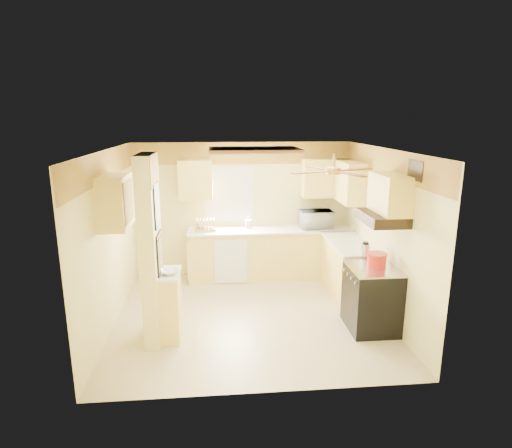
{
  "coord_description": "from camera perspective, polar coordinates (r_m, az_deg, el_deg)",
  "views": [
    {
      "loc": [
        -0.47,
        -5.98,
        2.94
      ],
      "look_at": [
        0.11,
        0.35,
        1.35
      ],
      "focal_mm": 30.0,
      "sensor_mm": 36.0,
      "label": 1
    }
  ],
  "objects": [
    {
      "name": "upper_cab_left_wall",
      "position": [
        5.98,
        -18.29,
        2.86
      ],
      "size": [
        0.35,
        0.75,
        0.7
      ],
      "primitive_type": "cube",
      "color": "#FFE57D",
      "rests_on": "wall_left"
    },
    {
      "name": "range_hood",
      "position": [
        6.01,
        16.47,
        0.79
      ],
      "size": [
        0.5,
        0.76,
        0.14
      ],
      "primitive_type": "cube",
      "color": "black",
      "rests_on": "upper_cab_over_stove"
    },
    {
      "name": "wall_front",
      "position": [
        4.44,
        1.23,
        -8.31
      ],
      "size": [
        4.0,
        0.0,
        4.0
      ],
      "primitive_type": "plane",
      "rotation": [
        -1.57,
        0.0,
        0.0
      ],
      "color": "#EFE292",
      "rests_on": "floor"
    },
    {
      "name": "upper_cab_back_left",
      "position": [
        7.79,
        -8.07,
        5.87
      ],
      "size": [
        0.6,
        0.35,
        0.7
      ],
      "primitive_type": "cube",
      "color": "#FFE57D",
      "rests_on": "wall_back"
    },
    {
      "name": "microwave",
      "position": [
        7.99,
        8.02,
        0.63
      ],
      "size": [
        0.6,
        0.41,
        0.33
      ],
      "primitive_type": "imported",
      "rotation": [
        0.0,
        0.0,
        3.16
      ],
      "color": "white",
      "rests_on": "countertop_back"
    },
    {
      "name": "wall_back",
      "position": [
        8.07,
        -1.82,
        1.96
      ],
      "size": [
        4.0,
        0.0,
        4.0
      ],
      "primitive_type": "plane",
      "rotation": [
        1.57,
        0.0,
        0.0
      ],
      "color": "#EFE292",
      "rests_on": "floor"
    },
    {
      "name": "vent_grate",
      "position": [
        5.67,
        20.51,
        6.71
      ],
      "size": [
        0.02,
        0.4,
        0.25
      ],
      "primitive_type": "cube",
      "color": "black",
      "rests_on": "wall_right"
    },
    {
      "name": "partition_column",
      "position": [
        5.75,
        -13.86,
        -3.45
      ],
      "size": [
        0.2,
        0.7,
        2.5
      ],
      "primitive_type": "cube",
      "color": "#EFE292",
      "rests_on": "floor"
    },
    {
      "name": "window",
      "position": [
        7.99,
        -3.63,
        4.01
      ],
      "size": [
        0.92,
        0.02,
        1.02
      ],
      "color": "white",
      "rests_on": "wall_back"
    },
    {
      "name": "ledge_top",
      "position": [
        5.82,
        -11.52,
        -6.51
      ],
      "size": [
        0.28,
        0.58,
        0.04
      ],
      "primitive_type": "cube",
      "color": "white",
      "rests_on": "partition_ledge"
    },
    {
      "name": "upper_cab_back_right",
      "position": [
        8.04,
        9.39,
        6.08
      ],
      "size": [
        0.9,
        0.35,
        0.7
      ],
      "primitive_type": "cube",
      "color": "#FFE57D",
      "rests_on": "wall_back"
    },
    {
      "name": "dish_rack",
      "position": [
        7.82,
        -6.77,
        -0.29
      ],
      "size": [
        0.39,
        0.31,
        0.21
      ],
      "color": "tan",
      "rests_on": "countertop_back"
    },
    {
      "name": "lower_cabinets_back",
      "position": [
        8.03,
        1.92,
        -4.01
      ],
      "size": [
        3.0,
        0.6,
        0.9
      ],
      "primitive_type": "cube",
      "color": "#FFE57D",
      "rests_on": "floor"
    },
    {
      "name": "upper_cab_over_stove",
      "position": [
        5.97,
        17.45,
        3.88
      ],
      "size": [
        0.35,
        0.76,
        0.52
      ],
      "primitive_type": "cube",
      "color": "#FFE57D",
      "rests_on": "wall_right"
    },
    {
      "name": "floor",
      "position": [
        6.67,
        -0.71,
        -12.07
      ],
      "size": [
        4.0,
        4.0,
        0.0
      ],
      "primitive_type": "plane",
      "color": "beige",
      "rests_on": "ground"
    },
    {
      "name": "upper_cab_right",
      "position": [
        7.66,
        12.27,
        5.56
      ],
      "size": [
        0.35,
        1.0,
        0.7
      ],
      "primitive_type": "cube",
      "color": "#FFE57D",
      "rests_on": "wall_right"
    },
    {
      "name": "utensil_crock",
      "position": [
        7.93,
        -1.05,
        0.03
      ],
      "size": [
        0.12,
        0.12,
        0.23
      ],
      "color": "white",
      "rests_on": "countertop_back"
    },
    {
      "name": "lower_cabinets_right",
      "position": [
        7.36,
        12.28,
        -6.05
      ],
      "size": [
        0.6,
        1.4,
        0.9
      ],
      "primitive_type": "cube",
      "color": "#FFE57D",
      "rests_on": "floor"
    },
    {
      "name": "kettle",
      "position": [
        6.56,
        14.37,
        -3.27
      ],
      "size": [
        0.13,
        0.13,
        0.21
      ],
      "color": "silver",
      "rests_on": "countertop_right"
    },
    {
      "name": "poster_menu",
      "position": [
        5.59,
        -13.08,
        2.45
      ],
      "size": [
        0.02,
        0.42,
        0.57
      ],
      "color": "black",
      "rests_on": "partition_column"
    },
    {
      "name": "poster_nashville",
      "position": [
        5.75,
        -12.73,
        -3.91
      ],
      "size": [
        0.02,
        0.42,
        0.57
      ],
      "color": "black",
      "rests_on": "partition_column"
    },
    {
      "name": "dutch_oven",
      "position": [
        6.2,
        15.8,
        -4.6
      ],
      "size": [
        0.28,
        0.28,
        0.19
      ],
      "color": "red",
      "rests_on": "stove"
    },
    {
      "name": "wall_right",
      "position": [
        6.68,
        16.61,
        -1.18
      ],
      "size": [
        0.0,
        3.8,
        3.8
      ],
      "primitive_type": "plane",
      "rotation": [
        1.57,
        0.0,
        -1.57
      ],
      "color": "#EFE292",
      "rests_on": "floor"
    },
    {
      "name": "ceiling_fan",
      "position": [
        5.52,
        10.31,
        7.04
      ],
      "size": [
        1.15,
        1.15,
        0.26
      ],
      "color": "gold",
      "rests_on": "ceiling"
    },
    {
      "name": "bowl",
      "position": [
        5.75,
        -11.34,
        -6.26
      ],
      "size": [
        0.3,
        0.3,
        0.06
      ],
      "primitive_type": "imported",
      "rotation": [
        0.0,
        0.0,
        0.26
      ],
      "color": "white",
      "rests_on": "ledge_top"
    },
    {
      "name": "countertop_back",
      "position": [
        7.89,
        1.96,
        -0.78
      ],
      "size": [
        3.04,
        0.64,
        0.04
      ],
      "primitive_type": "cube",
      "color": "white",
      "rests_on": "lower_cabinets_back"
    },
    {
      "name": "dishwasher_panel",
      "position": [
        7.69,
        -3.36,
        -5.02
      ],
      "size": [
        0.58,
        0.02,
        0.8
      ],
      "primitive_type": "cube",
      "color": "white",
      "rests_on": "lower_cabinets_back"
    },
    {
      "name": "stove",
      "position": [
        6.34,
        15.14,
        -9.48
      ],
      "size": [
        0.68,
        0.77,
        0.92
      ],
      "color": "black",
      "rests_on": "floor"
    },
    {
      "name": "countertop_right",
      "position": [
        7.21,
        12.4,
        -2.54
      ],
      "size": [
        0.64,
        1.44,
        0.04
      ],
      "primitive_type": "cube",
      "color": "white",
      "rests_on": "lower_cabinets_right"
    },
    {
      "name": "ceiling_light_panel",
      "position": [
        6.52,
        -0.25,
        9.8
      ],
      "size": [
        1.35,
        0.95,
        0.06
      ],
      "color": "brown",
      "rests_on": "ceiling"
    },
    {
      "name": "partition_ledge",
      "position": [
        6.0,
        -11.3,
        -10.72
      ],
      "size": [
        0.25,
        0.55,
        0.9
      ],
      "primitive_type": "cube",
      "color": "#FFE57D",
      "rests_on": "floor"
    },
    {
      "name": "wallpaper_border",
      "position": [
        7.89,
        -1.87,
        9.4
      ],
      "size": [
        4.0,
        0.02,
        0.4
      ],
      "primitive_type": "cube",
      "color": "gold",
      "rests_on": "wall_back"
    },
    {
      "name": "wall_left",
      "position": [
        6.39,
        -18.93,
        -2.04
      ],
      "size": [
        0.0,
        3.8,
        3.8
      ],
      "primitive_type": "plane",
      "rotation": [
        1.57,
        0.0,
        1.57
      ],
      "color": "#EFE292",
      "rests_on": "floor"
    },
    {
      "name": "ceiling",
      "position": [
        6.01,
        -0.78,
        9.87
      ],
      "size": [
        4.0,
        4.0,
        0.0
      ],
      "primitive_type": "plane",
      "rotation": [
        3.14,
        0.0,
        0.0
      ],
      "color": "white",
      "rests_on": "wall_back"
    }
  ]
}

